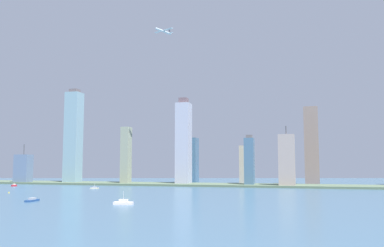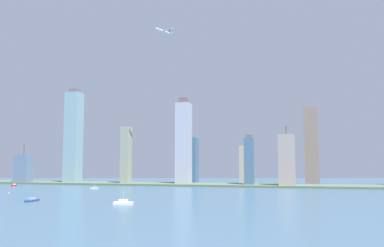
# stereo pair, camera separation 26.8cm
# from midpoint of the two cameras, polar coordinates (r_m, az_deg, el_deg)

# --- Properties ---
(waterfront_pier) EXTENTS (920.65, 73.54, 3.11)m
(waterfront_pier) POSITION_cam_midpoint_polar(r_m,az_deg,el_deg) (654.23, 2.17, -8.46)
(waterfront_pier) COLOR #566A51
(waterfront_pier) RESTS_ON ground
(skyscraper_0) EXTENTS (14.64, 18.93, 78.55)m
(skyscraper_0) POSITION_cam_midpoint_polar(r_m,az_deg,el_deg) (640.03, 7.94, -5.23)
(skyscraper_0) COLOR #476985
(skyscraper_0) RESTS_ON ground
(skyscraper_2) EXTENTS (24.72, 24.79, 80.40)m
(skyscraper_2) POSITION_cam_midpoint_polar(r_m,az_deg,el_deg) (727.47, 7.63, -5.65)
(skyscraper_2) COLOR #B4A88F
(skyscraper_2) RESTS_ON ground
(skyscraper_3) EXTENTS (13.66, 16.96, 95.34)m
(skyscraper_3) POSITION_cam_midpoint_polar(r_m,az_deg,el_deg) (693.44, -9.13, -4.42)
(skyscraper_3) COLOR gray
(skyscraper_3) RESTS_ON ground
(skyscraper_4) EXTENTS (24.68, 24.42, 165.91)m
(skyscraper_4) POSITION_cam_midpoint_polar(r_m,az_deg,el_deg) (751.55, -16.10, -1.82)
(skyscraper_4) COLOR #82A4B1
(skyscraper_4) RESTS_ON ground
(skyscraper_5) EXTENTS (22.53, 25.01, 94.50)m
(skyscraper_5) POSITION_cam_midpoint_polar(r_m,az_deg,el_deg) (754.70, -0.11, -5.11)
(skyscraper_5) COLOR #426682
(skyscraper_5) RESTS_ON ground
(skyscraper_6) EXTENTS (23.02, 16.11, 129.30)m
(skyscraper_6) POSITION_cam_midpoint_polar(r_m,az_deg,el_deg) (711.79, 16.17, -2.93)
(skyscraper_6) COLOR gray
(skyscraper_6) RESTS_ON ground
(skyscraper_7) EXTENTS (26.79, 18.80, 68.44)m
(skyscraper_7) POSITION_cam_midpoint_polar(r_m,az_deg,el_deg) (777.77, -22.32, -5.85)
(skyscraper_7) COLOR slate
(skyscraper_7) RESTS_ON ground
(skyscraper_8) EXTENTS (21.90, 24.97, 142.10)m
(skyscraper_8) POSITION_cam_midpoint_polar(r_m,az_deg,el_deg) (671.70, -1.19, -2.69)
(skyscraper_8) COLOR #B0B2C6
(skyscraper_8) RESTS_ON ground
(skyscraper_9) EXTENTS (23.53, 20.40, 90.02)m
(skyscraper_9) POSITION_cam_midpoint_polar(r_m,az_deg,el_deg) (622.06, 12.96, -5.04)
(skyscraper_9) COLOR #A9978F
(skyscraper_9) RESTS_ON ground
(boat_0) EXTENTS (12.37, 7.54, 7.29)m
(boat_0) POSITION_cam_midpoint_polar(r_m,az_deg,el_deg) (590.67, -13.35, -8.67)
(boat_0) COLOR beige
(boat_0) RESTS_ON ground
(boat_1) EXTENTS (16.86, 7.48, 11.17)m
(boat_1) POSITION_cam_midpoint_polar(r_m,az_deg,el_deg) (355.89, -9.50, -10.74)
(boat_1) COLOR white
(boat_1) RESTS_ON ground
(boat_3) EXTENTS (4.39, 9.27, 7.44)m
(boat_3) POSITION_cam_midpoint_polar(r_m,az_deg,el_deg) (693.24, -23.41, -7.85)
(boat_3) COLOR red
(boat_3) RESTS_ON ground
(boat_4) EXTENTS (6.96, 17.81, 3.41)m
(boat_4) POSITION_cam_midpoint_polar(r_m,az_deg,el_deg) (406.50, -21.26, -9.85)
(boat_4) COLOR navy
(boat_4) RESTS_ON ground
(channel_buoy_0) EXTENTS (1.47, 1.47, 1.58)m
(channel_buoy_0) POSITION_cam_midpoint_polar(r_m,az_deg,el_deg) (535.91, -24.01, -8.68)
(channel_buoy_0) COLOR yellow
(channel_buoy_0) RESTS_ON ground
(airplane) EXTENTS (35.39, 33.11, 8.21)m
(airplane) POSITION_cam_midpoint_polar(r_m,az_deg,el_deg) (659.83, -4.00, 12.65)
(airplane) COLOR silver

